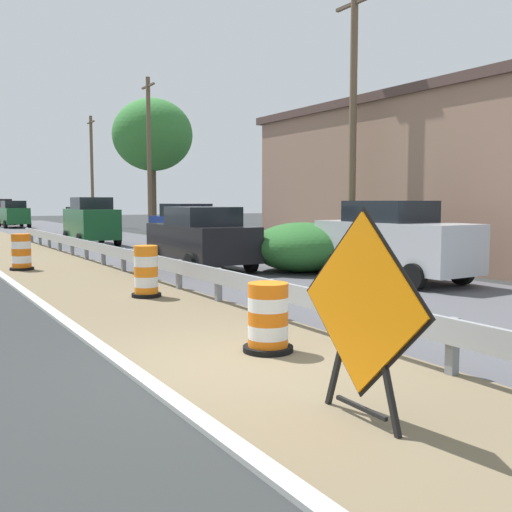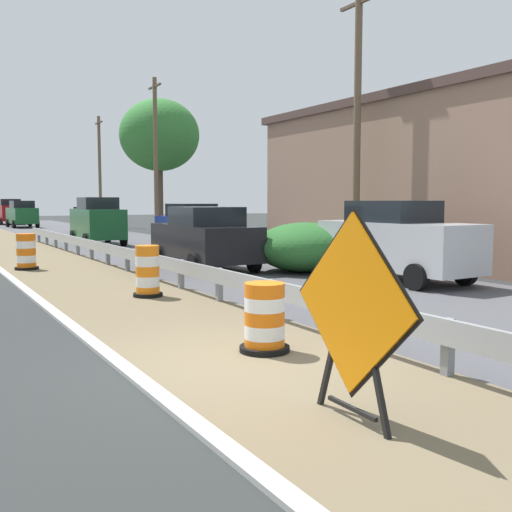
{
  "view_description": "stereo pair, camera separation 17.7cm",
  "coord_description": "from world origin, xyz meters",
  "px_view_note": "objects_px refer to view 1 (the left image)",
  "views": [
    {
      "loc": [
        -3.66,
        -6.44,
        2.1
      ],
      "look_at": [
        2.14,
        3.29,
        1.05
      ],
      "focal_mm": 41.93,
      "sensor_mm": 36.0,
      "label": 1
    },
    {
      "loc": [
        -3.5,
        -6.53,
        2.1
      ],
      "look_at": [
        2.14,
        3.29,
        1.05
      ],
      "focal_mm": 41.93,
      "sensor_mm": 36.0,
      "label": 2
    }
  ],
  "objects_px": {
    "traffic_barrel_close": "(146,274)",
    "traffic_barrel_nearest": "(268,321)",
    "utility_pole_near": "(353,123)",
    "warning_sign_diamond": "(361,310)",
    "traffic_barrel_mid": "(21,254)",
    "car_lead_near_lane": "(0,212)",
    "utility_pole_mid": "(149,155)",
    "car_trailing_near_lane": "(87,215)",
    "car_mid_far_lane": "(393,241)",
    "car_trailing_far_lane": "(201,238)",
    "car_distant_a": "(187,226)",
    "utility_pole_far": "(92,170)",
    "car_distant_b": "(91,221)",
    "car_lead_far_lane": "(13,214)"
  },
  "relations": [
    {
      "from": "car_distant_a",
      "to": "utility_pole_far",
      "type": "bearing_deg",
      "value": 173.02
    },
    {
      "from": "car_lead_near_lane",
      "to": "utility_pole_far",
      "type": "distance_m",
      "value": 11.53
    },
    {
      "from": "car_lead_far_lane",
      "to": "car_mid_far_lane",
      "type": "bearing_deg",
      "value": -176.44
    },
    {
      "from": "car_trailing_near_lane",
      "to": "car_trailing_far_lane",
      "type": "bearing_deg",
      "value": -7.47
    },
    {
      "from": "car_distant_a",
      "to": "car_distant_b",
      "type": "bearing_deg",
      "value": -148.63
    },
    {
      "from": "car_lead_near_lane",
      "to": "car_trailing_far_lane",
      "type": "height_order",
      "value": "car_lead_near_lane"
    },
    {
      "from": "warning_sign_diamond",
      "to": "car_distant_b",
      "type": "xyz_separation_m",
      "value": [
        4.11,
        24.27,
        0.05
      ]
    },
    {
      "from": "car_lead_far_lane",
      "to": "utility_pole_far",
      "type": "bearing_deg",
      "value": -115.03
    },
    {
      "from": "car_lead_far_lane",
      "to": "warning_sign_diamond",
      "type": "bearing_deg",
      "value": 173.47
    },
    {
      "from": "warning_sign_diamond",
      "to": "car_distant_b",
      "type": "relative_size",
      "value": 0.46
    },
    {
      "from": "car_distant_a",
      "to": "warning_sign_diamond",
      "type": "bearing_deg",
      "value": -20.75
    },
    {
      "from": "utility_pole_mid",
      "to": "utility_pole_far",
      "type": "relative_size",
      "value": 1.03
    },
    {
      "from": "traffic_barrel_close",
      "to": "car_distant_b",
      "type": "height_order",
      "value": "car_distant_b"
    },
    {
      "from": "traffic_barrel_mid",
      "to": "car_trailing_near_lane",
      "type": "xyz_separation_m",
      "value": [
        7.64,
        21.07,
        0.61
      ]
    },
    {
      "from": "car_distant_a",
      "to": "traffic_barrel_close",
      "type": "bearing_deg",
      "value": -29.19
    },
    {
      "from": "car_trailing_near_lane",
      "to": "utility_pole_near",
      "type": "height_order",
      "value": "utility_pole_near"
    },
    {
      "from": "car_distant_b",
      "to": "traffic_barrel_nearest",
      "type": "bearing_deg",
      "value": 172.59
    },
    {
      "from": "warning_sign_diamond",
      "to": "utility_pole_far",
      "type": "height_order",
      "value": "utility_pole_far"
    },
    {
      "from": "car_distant_a",
      "to": "utility_pole_mid",
      "type": "relative_size",
      "value": 0.52
    },
    {
      "from": "warning_sign_diamond",
      "to": "utility_pole_near",
      "type": "height_order",
      "value": "utility_pole_near"
    },
    {
      "from": "car_trailing_far_lane",
      "to": "car_distant_b",
      "type": "relative_size",
      "value": 1.05
    },
    {
      "from": "car_trailing_far_lane",
      "to": "utility_pole_near",
      "type": "xyz_separation_m",
      "value": [
        4.87,
        -1.33,
        3.64
      ]
    },
    {
      "from": "car_lead_far_lane",
      "to": "traffic_barrel_mid",
      "type": "bearing_deg",
      "value": 170.03
    },
    {
      "from": "traffic_barrel_nearest",
      "to": "utility_pole_near",
      "type": "height_order",
      "value": "utility_pole_near"
    },
    {
      "from": "car_distant_a",
      "to": "car_lead_far_lane",
      "type": "bearing_deg",
      "value": -174.22
    },
    {
      "from": "car_trailing_near_lane",
      "to": "utility_pole_mid",
      "type": "height_order",
      "value": "utility_pole_mid"
    },
    {
      "from": "car_trailing_far_lane",
      "to": "utility_pole_far",
      "type": "relative_size",
      "value": 0.54
    },
    {
      "from": "traffic_barrel_close",
      "to": "car_lead_far_lane",
      "type": "bearing_deg",
      "value": 85.34
    },
    {
      "from": "car_mid_far_lane",
      "to": "utility_pole_far",
      "type": "height_order",
      "value": "utility_pole_far"
    },
    {
      "from": "traffic_barrel_mid",
      "to": "car_distant_a",
      "type": "height_order",
      "value": "car_distant_a"
    },
    {
      "from": "car_lead_far_lane",
      "to": "traffic_barrel_close",
      "type": "bearing_deg",
      "value": 173.71
    },
    {
      "from": "car_lead_near_lane",
      "to": "utility_pole_mid",
      "type": "relative_size",
      "value": 0.46
    },
    {
      "from": "warning_sign_diamond",
      "to": "traffic_barrel_mid",
      "type": "distance_m",
      "value": 14.91
    },
    {
      "from": "warning_sign_diamond",
      "to": "car_distant_b",
      "type": "distance_m",
      "value": 24.61
    },
    {
      "from": "traffic_barrel_mid",
      "to": "utility_pole_far",
      "type": "distance_m",
      "value": 30.47
    },
    {
      "from": "car_mid_far_lane",
      "to": "car_trailing_far_lane",
      "type": "bearing_deg",
      "value": -149.69
    },
    {
      "from": "car_trailing_near_lane",
      "to": "car_distant_b",
      "type": "height_order",
      "value": "car_distant_b"
    },
    {
      "from": "car_trailing_far_lane",
      "to": "utility_pole_near",
      "type": "relative_size",
      "value": 0.53
    },
    {
      "from": "car_mid_far_lane",
      "to": "car_trailing_far_lane",
      "type": "height_order",
      "value": "car_mid_far_lane"
    },
    {
      "from": "car_lead_far_lane",
      "to": "car_trailing_far_lane",
      "type": "bearing_deg",
      "value": 178.88
    },
    {
      "from": "car_distant_b",
      "to": "car_trailing_near_lane",
      "type": "bearing_deg",
      "value": -12.32
    },
    {
      "from": "warning_sign_diamond",
      "to": "traffic_barrel_mid",
      "type": "height_order",
      "value": "warning_sign_diamond"
    },
    {
      "from": "warning_sign_diamond",
      "to": "car_mid_far_lane",
      "type": "xyz_separation_m",
      "value": [
        7.42,
        7.34,
        -0.02
      ]
    },
    {
      "from": "car_lead_near_lane",
      "to": "car_trailing_near_lane",
      "type": "height_order",
      "value": "car_lead_near_lane"
    },
    {
      "from": "traffic_barrel_close",
      "to": "traffic_barrel_nearest",
      "type": "bearing_deg",
      "value": -92.43
    },
    {
      "from": "car_lead_far_lane",
      "to": "utility_pole_far",
      "type": "relative_size",
      "value": 0.5
    },
    {
      "from": "utility_pole_mid",
      "to": "traffic_barrel_close",
      "type": "bearing_deg",
      "value": -110.99
    },
    {
      "from": "utility_pole_far",
      "to": "utility_pole_mid",
      "type": "bearing_deg",
      "value": -93.39
    },
    {
      "from": "car_mid_far_lane",
      "to": "utility_pole_near",
      "type": "relative_size",
      "value": 0.52
    },
    {
      "from": "car_trailing_far_lane",
      "to": "car_distant_a",
      "type": "relative_size",
      "value": 1.0
    }
  ]
}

